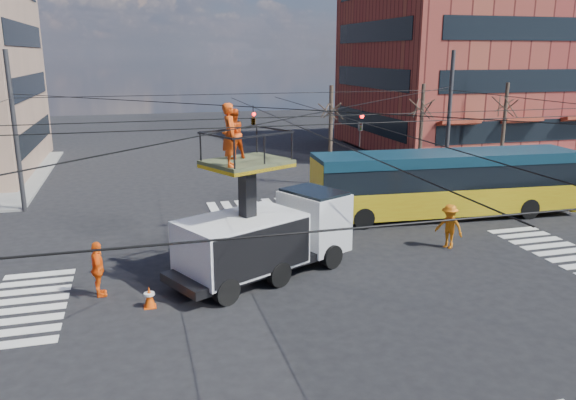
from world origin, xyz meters
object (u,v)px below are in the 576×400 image
at_px(flagger, 449,226).
at_px(traffic_cone, 149,297).
at_px(utility_truck, 266,220).
at_px(worker_ground, 98,269).
at_px(city_bus, 445,182).

bearing_deg(flagger, traffic_cone, -109.43).
relative_size(utility_truck, flagger, 3.96).
bearing_deg(utility_truck, traffic_cone, 176.36).
xyz_separation_m(utility_truck, flagger, (7.92, 0.78, -1.11)).
height_order(utility_truck, worker_ground, utility_truck).
distance_m(utility_truck, flagger, 8.03).
bearing_deg(city_bus, traffic_cone, -150.86).
bearing_deg(utility_truck, worker_ground, 157.92).
height_order(traffic_cone, flagger, flagger).
bearing_deg(utility_truck, flagger, -20.59).
bearing_deg(worker_ground, flagger, -91.14).
xyz_separation_m(utility_truck, worker_ground, (-5.75, -0.42, -1.09)).
bearing_deg(city_bus, worker_ground, -157.23).
distance_m(city_bus, traffic_cone, 15.87).
bearing_deg(flagger, worker_ground, -116.19).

